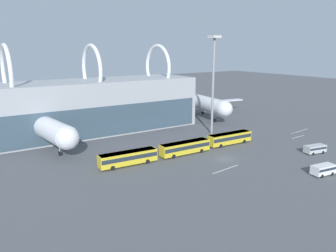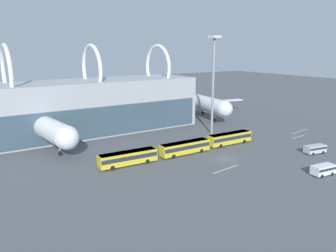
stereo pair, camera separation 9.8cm
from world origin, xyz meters
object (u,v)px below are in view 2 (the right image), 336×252
airliner_at_gate_far (197,101)px  shuttle_bus_0 (128,157)px  shuttle_bus_1 (185,147)px  airliner_at_gate_near (42,125)px  service_van_foreground (315,149)px  shuttle_bus_2 (230,138)px  floodlight_mast (213,74)px  service_van_crossing (323,169)px

airliner_at_gate_far → shuttle_bus_0: airliner_at_gate_far is taller
shuttle_bus_1 → shuttle_bus_0: bearing=178.9°
airliner_at_gate_near → service_van_foreground: bearing=44.5°
airliner_at_gate_near → shuttle_bus_0: (12.01, -26.07, -3.58)m
shuttle_bus_2 → airliner_at_gate_far: bearing=67.2°
airliner_at_gate_far → shuttle_bus_1: bearing=-33.7°
shuttle_bus_1 → floodlight_mast: bearing=33.3°
airliner_at_gate_near → shuttle_bus_0: size_ratio=2.97×
shuttle_bus_1 → service_van_crossing: (15.54, -26.07, -0.57)m
shuttle_bus_1 → service_van_foreground: (26.94, -16.81, -0.59)m
airliner_at_gate_far → shuttle_bus_2: (-16.27, -35.21, -3.67)m
service_van_crossing → airliner_at_gate_near: bearing=-43.6°
airliner_at_gate_near → floodlight_mast: floodlight_mast is taller
airliner_at_gate_far → service_van_crossing: (-15.64, -61.57, -4.23)m
shuttle_bus_0 → shuttle_bus_1: size_ratio=1.01×
airliner_at_gate_near → shuttle_bus_2: bearing=51.1°
shuttle_bus_0 → shuttle_bus_2: (29.83, -0.30, 0.00)m
shuttle_bus_1 → service_van_crossing: size_ratio=2.50×
airliner_at_gate_far → shuttle_bus_2: bearing=-17.2°
airliner_at_gate_near → service_van_crossing: size_ratio=7.46×
service_van_foreground → service_van_crossing: (-11.40, -9.27, 0.03)m
airliner_at_gate_far → shuttle_bus_0: size_ratio=3.22×
shuttle_bus_1 → service_van_foreground: bearing=-30.8°
service_van_foreground → shuttle_bus_1: bearing=158.4°
shuttle_bus_1 → service_van_crossing: bearing=-58.1°
shuttle_bus_2 → service_van_foreground: size_ratio=2.29×
airliner_at_gate_near → service_van_crossing: bearing=32.2°
airliner_at_gate_near → floodlight_mast: bearing=64.7°
service_van_foreground → service_van_crossing: size_ratio=1.09×
service_van_crossing → floodlight_mast: 41.13m
service_van_crossing → floodlight_mast: floodlight_mast is taller
shuttle_bus_1 → service_van_foreground: 31.76m
airliner_at_gate_far → service_van_crossing: bearing=-6.7°
shuttle_bus_0 → service_van_crossing: size_ratio=2.51×
airliner_at_gate_far → service_van_crossing: 63.67m
airliner_at_gate_far → floodlight_mast: 30.01m
shuttle_bus_2 → airliner_at_gate_near: bearing=149.8°
airliner_at_gate_far → airliner_at_gate_near: bearing=-73.8°
shuttle_bus_0 → service_van_crossing: (30.46, -26.66, -0.57)m
shuttle_bus_0 → shuttle_bus_2: bearing=2.4°
airliner_at_gate_far → shuttle_bus_0: bearing=-45.3°
airliner_at_gate_far → service_van_foreground: airliner_at_gate_far is taller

